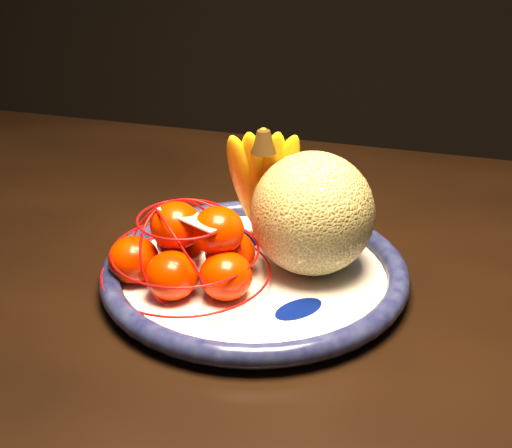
% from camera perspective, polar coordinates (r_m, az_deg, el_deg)
% --- Properties ---
extents(dining_table, '(1.57, 1.06, 0.73)m').
position_cam_1_polar(dining_table, '(0.91, -3.40, -6.81)').
color(dining_table, black).
rests_on(dining_table, ground).
extents(fruit_bowl, '(0.35, 0.35, 0.03)m').
position_cam_1_polar(fruit_bowl, '(0.80, -0.12, -3.91)').
color(fruit_bowl, white).
rests_on(fruit_bowl, dining_table).
extents(cantaloupe, '(0.14, 0.14, 0.14)m').
position_cam_1_polar(cantaloupe, '(0.78, 4.55, 0.85)').
color(cantaloupe, olive).
rests_on(cantaloupe, fruit_bowl).
extents(banana_bunch, '(0.11, 0.11, 0.17)m').
position_cam_1_polar(banana_bunch, '(0.83, 0.53, 3.63)').
color(banana_bunch, yellow).
rests_on(banana_bunch, fruit_bowl).
extents(mandarin_bag, '(0.23, 0.23, 0.12)m').
position_cam_1_polar(mandarin_bag, '(0.77, -5.33, -2.29)').
color(mandarin_bag, '#FF2E00').
rests_on(mandarin_bag, fruit_bowl).
extents(price_tag, '(0.08, 0.06, 0.01)m').
position_cam_1_polar(price_tag, '(0.75, -5.19, 0.51)').
color(price_tag, white).
rests_on(price_tag, mandarin_bag).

